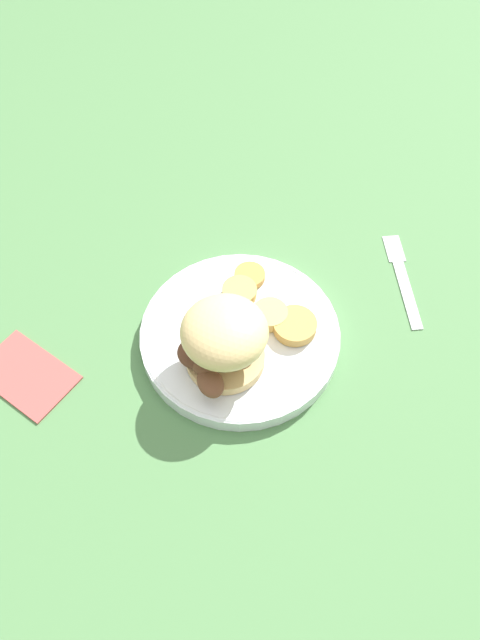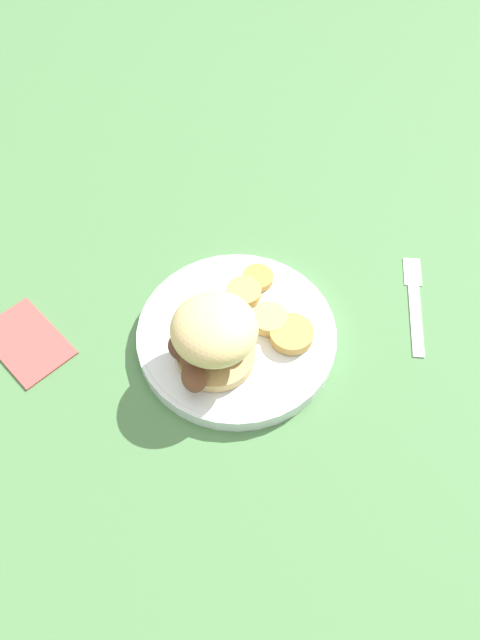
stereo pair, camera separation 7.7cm
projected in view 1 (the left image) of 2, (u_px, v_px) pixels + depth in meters
name	position (u px, v px, depth m)	size (l,w,h in m)	color
ground_plane	(240.00, 341.00, 0.81)	(4.00, 4.00, 0.00)	#4C7A47
dinner_plate	(240.00, 335.00, 0.80)	(0.25, 0.25, 0.02)	white
sandwich	(222.00, 340.00, 0.72)	(0.13, 0.12, 0.09)	tan
potato_round_0	(250.00, 276.00, 0.83)	(0.04, 0.04, 0.01)	#BC8942
potato_round_1	(295.00, 326.00, 0.78)	(0.06, 0.06, 0.01)	tan
potato_round_2	(270.00, 314.00, 0.79)	(0.04, 0.04, 0.02)	#DBB766
potato_round_3	(239.00, 292.00, 0.81)	(0.05, 0.05, 0.01)	tan
fork	(403.00, 278.00, 0.86)	(0.16, 0.04, 0.00)	silver
napkin	(26.00, 371.00, 0.78)	(0.12, 0.08, 0.01)	#B24C47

